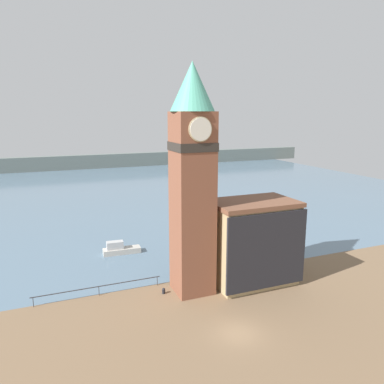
% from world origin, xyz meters
% --- Properties ---
extents(ground_plane, '(160.00, 160.00, 0.00)m').
position_xyz_m(ground_plane, '(0.00, 0.00, 0.00)').
color(ground_plane, brown).
extents(water, '(160.00, 120.00, 0.00)m').
position_xyz_m(water, '(0.00, 72.31, -0.00)').
color(water, slate).
rests_on(water, ground_plane).
extents(far_shoreline, '(180.00, 3.00, 5.00)m').
position_xyz_m(far_shoreline, '(0.00, 112.31, 2.50)').
color(far_shoreline, slate).
rests_on(far_shoreline, water).
extents(pier_railing, '(13.85, 0.08, 1.09)m').
position_xyz_m(pier_railing, '(-10.54, 12.06, 0.97)').
color(pier_railing, '#333338').
rests_on(pier_railing, ground_plane).
extents(clock_tower, '(4.62, 4.62, 24.63)m').
position_xyz_m(clock_tower, '(-0.60, 9.41, 13.05)').
color(clock_tower, brown).
rests_on(clock_tower, ground_plane).
extents(pier_building, '(9.85, 6.50, 9.77)m').
position_xyz_m(pier_building, '(6.74, 8.87, 4.91)').
color(pier_building, tan).
rests_on(pier_building, ground_plane).
extents(boat_near, '(5.31, 1.90, 1.86)m').
position_xyz_m(boat_near, '(-5.90, 23.72, 0.67)').
color(boat_near, '#B7B2A8').
rests_on(boat_near, water).
extents(mooring_bollard_near, '(0.37, 0.37, 0.66)m').
position_xyz_m(mooring_bollard_near, '(-3.86, 9.82, 0.35)').
color(mooring_bollard_near, black).
rests_on(mooring_bollard_near, ground_plane).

